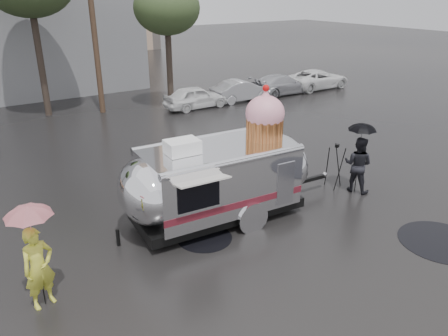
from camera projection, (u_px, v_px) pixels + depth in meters
ground at (194, 251)px, 10.83m from camera, size 120.00×120.00×0.00m
puddles at (295, 209)px, 12.89m from camera, size 6.79×9.19×0.01m
utility_pole at (93, 19)px, 21.12m from camera, size 1.60×0.28×9.00m
tree_right at (167, 9)px, 21.96m from camera, size 3.36×3.36×6.42m
parked_cars at (266, 85)px, 25.79m from camera, size 13.20×1.90×1.50m
airstream_trailer at (221, 175)px, 11.95m from camera, size 6.92×2.75×3.73m
person_left at (39, 268)px, 8.71m from camera, size 0.74×0.59×1.78m
umbrella_pink at (30, 222)px, 8.31m from camera, size 1.12×1.12×2.31m
person_right at (358, 165)px, 13.72m from camera, size 0.79×0.99×1.81m
umbrella_black at (362, 134)px, 13.34m from camera, size 1.07×1.07×2.28m
tripod at (335, 162)px, 14.02m from camera, size 0.61×0.58×1.48m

